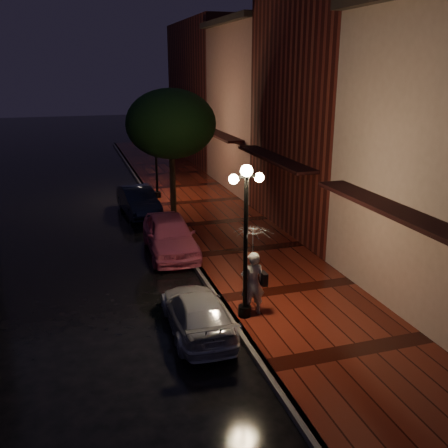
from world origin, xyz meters
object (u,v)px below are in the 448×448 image
object	(u,v)px
silver_car	(197,312)
streetlamp_far	(156,152)
streetlamp_near	(246,233)
pink_car	(170,235)
navy_car	(139,201)
woman_with_umbrella	(253,257)
street_tree	(171,126)
parking_meter	(245,275)

from	to	relation	value
silver_car	streetlamp_far	bearing A→B (deg)	-93.97
streetlamp_near	silver_car	distance (m)	2.49
pink_car	navy_car	size ratio (longest dim) A/B	1.08
woman_with_umbrella	navy_car	bearing A→B (deg)	-77.14
street_tree	woman_with_umbrella	bearing A→B (deg)	-90.03
streetlamp_far	navy_car	xyz separation A→B (m)	(-1.35, -2.46, -1.93)
navy_car	woman_with_umbrella	world-z (taller)	woman_with_umbrella
streetlamp_far	silver_car	world-z (taller)	streetlamp_far
street_tree	parking_meter	bearing A→B (deg)	-89.03
silver_car	street_tree	bearing A→B (deg)	-96.79
woman_with_umbrella	parking_meter	size ratio (longest dim) A/B	2.21
street_tree	parking_meter	size ratio (longest dim) A/B	4.94
street_tree	pink_car	xyz separation A→B (m)	(-1.21, -5.13, -3.50)
silver_car	parking_meter	world-z (taller)	parking_meter
pink_car	silver_car	bearing A→B (deg)	-92.59
streetlamp_near	street_tree	distance (m)	11.12
woman_with_umbrella	street_tree	bearing A→B (deg)	-85.11
woman_with_umbrella	parking_meter	xyz separation A→B (m)	(0.17, 1.09, -1.00)
street_tree	silver_car	xyz separation A→B (m)	(-1.67, -11.16, -3.69)
streetlamp_far	pink_car	world-z (taller)	streetlamp_far
pink_car	parking_meter	bearing A→B (deg)	-71.85
streetlamp_far	navy_car	world-z (taller)	streetlamp_far
navy_car	parking_meter	bearing A→B (deg)	-85.57
parking_meter	pink_car	bearing A→B (deg)	112.93
streetlamp_near	parking_meter	distance (m)	2.14
parking_meter	navy_car	bearing A→B (deg)	106.27
street_tree	navy_car	distance (m)	3.96
parking_meter	street_tree	bearing A→B (deg)	97.54
streetlamp_near	street_tree	bearing A→B (deg)	88.65
silver_car	parking_meter	bearing A→B (deg)	-142.03
streetlamp_far	woman_with_umbrella	bearing A→B (deg)	-88.96
streetlamp_near	pink_car	bearing A→B (deg)	99.21
streetlamp_near	street_tree	xyz separation A→B (m)	(0.26, 10.99, 1.64)
pink_car	woman_with_umbrella	size ratio (longest dim) A/B	1.69
streetlamp_near	silver_car	size ratio (longest dim) A/B	1.12
streetlamp_near	streetlamp_far	size ratio (longest dim) A/B	1.00
street_tree	woman_with_umbrella	xyz separation A→B (m)	(-0.01, -10.91, -2.38)
streetlamp_near	navy_car	world-z (taller)	streetlamp_near
pink_car	woman_with_umbrella	bearing A→B (deg)	-76.44
navy_car	woman_with_umbrella	bearing A→B (deg)	-87.32
woman_with_umbrella	pink_car	bearing A→B (deg)	-73.32
streetlamp_far	silver_car	size ratio (longest dim) A/B	1.12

